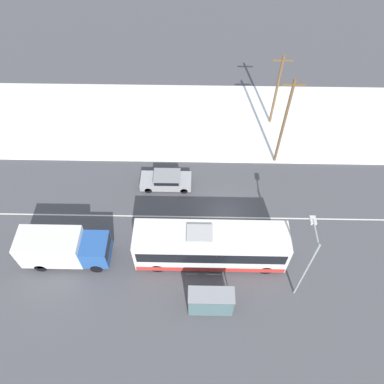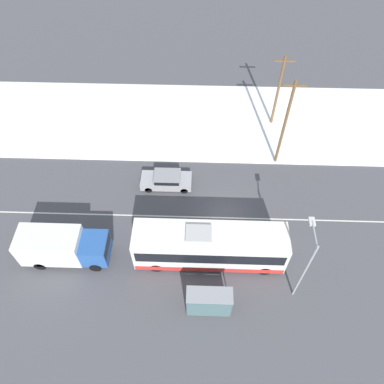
{
  "view_description": "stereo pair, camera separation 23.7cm",
  "coord_description": "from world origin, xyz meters",
  "px_view_note": "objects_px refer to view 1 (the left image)",
  "views": [
    {
      "loc": [
        -2.45,
        -17.11,
        25.68
      ],
      "look_at": [
        -2.8,
        1.52,
        1.4
      ],
      "focal_mm": 35.0,
      "sensor_mm": 36.0,
      "label": 1
    },
    {
      "loc": [
        -2.21,
        -17.1,
        25.68
      ],
      "look_at": [
        -2.8,
        1.52,
        1.4
      ],
      "focal_mm": 35.0,
      "sensor_mm": 36.0,
      "label": 2
    }
  ],
  "objects_px": {
    "bus_shelter": "(211,303)",
    "utility_pole_roadside": "(284,123)",
    "box_truck": "(62,248)",
    "city_bus": "(211,246)",
    "sedan_car": "(166,180)",
    "pedestrian_at_stop": "(206,291)",
    "streetlamp": "(308,259)",
    "utility_pole_snowlot": "(277,90)"
  },
  "relations": [
    {
      "from": "city_bus",
      "to": "sedan_car",
      "type": "distance_m",
      "value": 7.97
    },
    {
      "from": "sedan_car",
      "to": "bus_shelter",
      "type": "height_order",
      "value": "bus_shelter"
    },
    {
      "from": "box_truck",
      "to": "sedan_car",
      "type": "bearing_deg",
      "value": 45.56
    },
    {
      "from": "box_truck",
      "to": "streetlamp",
      "type": "distance_m",
      "value": 17.15
    },
    {
      "from": "utility_pole_snowlot",
      "to": "city_bus",
      "type": "bearing_deg",
      "value": -112.03
    },
    {
      "from": "city_bus",
      "to": "box_truck",
      "type": "xyz_separation_m",
      "value": [
        -10.79,
        -0.24,
        -0.15
      ]
    },
    {
      "from": "city_bus",
      "to": "utility_pole_snowlot",
      "type": "bearing_deg",
      "value": 67.97
    },
    {
      "from": "sedan_car",
      "to": "bus_shelter",
      "type": "bearing_deg",
      "value": 108.25
    },
    {
      "from": "pedestrian_at_stop",
      "to": "streetlamp",
      "type": "relative_size",
      "value": 0.24
    },
    {
      "from": "box_truck",
      "to": "bus_shelter",
      "type": "relative_size",
      "value": 2.11
    },
    {
      "from": "bus_shelter",
      "to": "sedan_car",
      "type": "bearing_deg",
      "value": 108.25
    },
    {
      "from": "utility_pole_roadside",
      "to": "utility_pole_snowlot",
      "type": "distance_m",
      "value": 5.3
    },
    {
      "from": "utility_pole_snowlot",
      "to": "sedan_car",
      "type": "bearing_deg",
      "value": -139.88
    },
    {
      "from": "box_truck",
      "to": "pedestrian_at_stop",
      "type": "distance_m",
      "value": 10.85
    },
    {
      "from": "pedestrian_at_stop",
      "to": "bus_shelter",
      "type": "relative_size",
      "value": 0.54
    },
    {
      "from": "bus_shelter",
      "to": "utility_pole_snowlot",
      "type": "distance_m",
      "value": 20.62
    },
    {
      "from": "pedestrian_at_stop",
      "to": "sedan_car",
      "type": "bearing_deg",
      "value": 108.48
    },
    {
      "from": "pedestrian_at_stop",
      "to": "bus_shelter",
      "type": "distance_m",
      "value": 1.34
    },
    {
      "from": "utility_pole_roadside",
      "to": "city_bus",
      "type": "bearing_deg",
      "value": -121.06
    },
    {
      "from": "sedan_car",
      "to": "utility_pole_snowlot",
      "type": "xyz_separation_m",
      "value": [
        9.9,
        8.34,
        3.21
      ]
    },
    {
      "from": "streetlamp",
      "to": "utility_pole_snowlot",
      "type": "bearing_deg",
      "value": 89.39
    },
    {
      "from": "sedan_car",
      "to": "utility_pole_roadside",
      "type": "relative_size",
      "value": 0.49
    },
    {
      "from": "sedan_car",
      "to": "pedestrian_at_stop",
      "type": "relative_size",
      "value": 2.65
    },
    {
      "from": "sedan_car",
      "to": "streetlamp",
      "type": "height_order",
      "value": "streetlamp"
    },
    {
      "from": "city_bus",
      "to": "streetlamp",
      "type": "distance_m",
      "value": 6.92
    },
    {
      "from": "city_bus",
      "to": "utility_pole_roadside",
      "type": "xyz_separation_m",
      "value": [
        6.07,
        10.08,
        2.9
      ]
    },
    {
      "from": "utility_pole_roadside",
      "to": "box_truck",
      "type": "bearing_deg",
      "value": -148.52
    },
    {
      "from": "utility_pole_roadside",
      "to": "utility_pole_snowlot",
      "type": "bearing_deg",
      "value": 88.54
    },
    {
      "from": "bus_shelter",
      "to": "utility_pole_snowlot",
      "type": "height_order",
      "value": "utility_pole_snowlot"
    },
    {
      "from": "streetlamp",
      "to": "pedestrian_at_stop",
      "type": "bearing_deg",
      "value": -172.52
    },
    {
      "from": "sedan_car",
      "to": "pedestrian_at_stop",
      "type": "height_order",
      "value": "pedestrian_at_stop"
    },
    {
      "from": "streetlamp",
      "to": "utility_pole_roadside",
      "type": "distance_m",
      "value": 12.33
    },
    {
      "from": "sedan_car",
      "to": "streetlamp",
      "type": "distance_m",
      "value": 13.87
    },
    {
      "from": "utility_pole_roadside",
      "to": "sedan_car",
      "type": "bearing_deg",
      "value": -162.44
    },
    {
      "from": "bus_shelter",
      "to": "utility_pole_snowlot",
      "type": "xyz_separation_m",
      "value": [
        6.21,
        19.53,
        2.28
      ]
    },
    {
      "from": "pedestrian_at_stop",
      "to": "utility_pole_roadside",
      "type": "distance_m",
      "value": 15.08
    },
    {
      "from": "bus_shelter",
      "to": "utility_pole_roadside",
      "type": "xyz_separation_m",
      "value": [
        6.08,
        14.28,
        2.97
      ]
    },
    {
      "from": "pedestrian_at_stop",
      "to": "streetlamp",
      "type": "height_order",
      "value": "streetlamp"
    },
    {
      "from": "bus_shelter",
      "to": "streetlamp",
      "type": "bearing_deg",
      "value": 17.96
    },
    {
      "from": "box_truck",
      "to": "streetlamp",
      "type": "height_order",
      "value": "streetlamp"
    },
    {
      "from": "city_bus",
      "to": "pedestrian_at_stop",
      "type": "xyz_separation_m",
      "value": [
        -0.33,
        -3.08,
        -0.74
      ]
    },
    {
      "from": "streetlamp",
      "to": "bus_shelter",
      "type": "bearing_deg",
      "value": -162.04
    }
  ]
}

